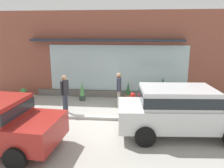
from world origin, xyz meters
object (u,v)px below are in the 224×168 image
object	(u,v)px
fire_hydrant	(133,102)
potted_plant_by_entrance	(82,91)
potted_plant_near_hydrant	(23,92)
pedestrian_passerby	(65,91)
potted_plant_window_center	(162,90)
parked_car_silver	(180,109)
potted_plant_low_front	(128,91)
pedestrian_with_handbag	(119,88)

from	to	relation	value
fire_hydrant	potted_plant_by_entrance	distance (m)	2.91
fire_hydrant	potted_plant_near_hydrant	bearing A→B (deg)	166.39
pedestrian_passerby	potted_plant_near_hydrant	bearing A→B (deg)	-97.13
pedestrian_passerby	potted_plant_window_center	world-z (taller)	pedestrian_passerby
parked_car_silver	potted_plant_low_front	size ratio (longest dim) A/B	4.68
fire_hydrant	potted_plant_window_center	bearing A→B (deg)	44.94
parked_car_silver	pedestrian_passerby	bearing A→B (deg)	156.26
pedestrian_with_handbag	pedestrian_passerby	world-z (taller)	pedestrian_passerby
fire_hydrant	potted_plant_near_hydrant	distance (m)	6.09
pedestrian_with_handbag	potted_plant_by_entrance	size ratio (longest dim) A/B	1.60
fire_hydrant	potted_plant_near_hydrant	size ratio (longest dim) A/B	1.60
parked_car_silver	potted_plant_by_entrance	distance (m)	5.53
pedestrian_with_handbag	pedestrian_passerby	distance (m)	2.47
pedestrian_with_handbag	parked_car_silver	bearing A→B (deg)	-146.51
pedestrian_passerby	potted_plant_by_entrance	world-z (taller)	pedestrian_passerby
potted_plant_by_entrance	potted_plant_low_front	xyz separation A→B (m)	(2.37, 0.36, -0.05)
fire_hydrant	parked_car_silver	xyz separation A→B (m)	(1.63, -2.24, 0.53)
pedestrian_passerby	potted_plant_near_hydrant	xyz separation A→B (m)	(-2.98, 2.05, -0.71)
parked_car_silver	potted_plant_low_front	bearing A→B (deg)	111.81
pedestrian_with_handbag	potted_plant_by_entrance	bearing A→B (deg)	56.15
potted_plant_window_center	pedestrian_with_handbag	bearing A→B (deg)	-151.28
potted_plant_near_hydrant	potted_plant_low_front	xyz separation A→B (m)	(5.67, 0.20, 0.17)
parked_car_silver	potted_plant_window_center	size ratio (longest dim) A/B	3.56
pedestrian_with_handbag	potted_plant_window_center	xyz separation A→B (m)	(2.16, 1.18, -0.37)
potted_plant_by_entrance	potted_plant_low_front	distance (m)	2.40
pedestrian_passerby	potted_plant_near_hydrant	distance (m)	3.69
potted_plant_by_entrance	pedestrian_with_handbag	bearing A→B (deg)	-25.60
parked_car_silver	potted_plant_window_center	world-z (taller)	parked_car_silver
pedestrian_passerby	potted_plant_near_hydrant	size ratio (longest dim) A/B	3.22
potted_plant_window_center	potted_plant_low_front	xyz separation A→B (m)	(-1.76, 0.12, -0.15)
pedestrian_with_handbag	potted_plant_window_center	distance (m)	2.49
parked_car_silver	potted_plant_low_front	distance (m)	4.33
fire_hydrant	potted_plant_low_front	world-z (taller)	potted_plant_low_front
potted_plant_low_front	pedestrian_passerby	bearing A→B (deg)	-140.16
potted_plant_by_entrance	potted_plant_low_front	size ratio (longest dim) A/B	1.09
pedestrian_with_handbag	potted_plant_by_entrance	xyz separation A→B (m)	(-1.97, 0.94, -0.47)
pedestrian_with_handbag	parked_car_silver	xyz separation A→B (m)	(2.28, -2.56, -0.02)
pedestrian_with_handbag	potted_plant_window_center	world-z (taller)	pedestrian_with_handbag
pedestrian_passerby	potted_plant_by_entrance	distance (m)	1.97
pedestrian_passerby	potted_plant_low_front	distance (m)	3.54
potted_plant_window_center	potted_plant_low_front	bearing A→B (deg)	175.97
pedestrian_passerby	potted_plant_low_front	world-z (taller)	pedestrian_passerby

